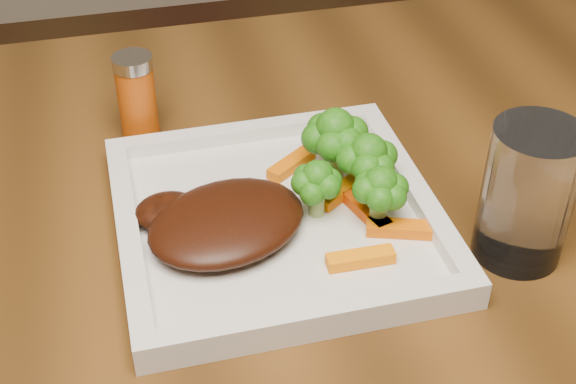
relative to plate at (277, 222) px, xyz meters
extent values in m
cube|color=silver|center=(0.00, 0.00, 0.00)|extent=(0.27, 0.27, 0.01)
ellipsoid|color=#351308|center=(-0.05, -0.01, 0.02)|extent=(0.16, 0.15, 0.03)
cube|color=orange|center=(0.05, -0.07, 0.01)|extent=(0.06, 0.02, 0.01)
cube|color=#DE5F03|center=(0.10, -0.05, 0.01)|extent=(0.06, 0.03, 0.01)
cube|color=#D76003|center=(0.03, 0.07, 0.01)|extent=(0.05, 0.04, 0.01)
cube|color=#C83D03|center=(0.08, -0.02, 0.01)|extent=(0.03, 0.06, 0.01)
cube|color=#CD6603|center=(0.06, 0.01, 0.01)|extent=(0.05, 0.04, 0.01)
cylinder|color=#AC4109|center=(-0.10, 0.17, 0.04)|extent=(0.04, 0.04, 0.09)
cylinder|color=white|center=(0.19, -0.08, 0.05)|extent=(0.09, 0.09, 0.12)
camera|label=1|loc=(-0.12, -0.52, 0.44)|focal=50.00mm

